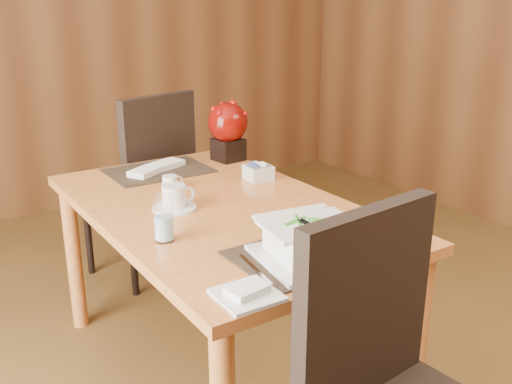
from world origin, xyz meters
TOP-DOWN VIEW (x-y plane):
  - back_wall at (0.00, 3.00)m, footprint 5.00×0.02m
  - dining_table at (0.00, 0.60)m, footprint 0.90×1.50m
  - placemat_near at (0.00, 0.05)m, footprint 0.45×0.33m
  - placemat_far at (0.00, 1.15)m, footprint 0.45×0.33m
  - soup_setting at (-0.02, 0.01)m, footprint 0.34×0.34m
  - coffee_cup at (-0.16, 0.65)m, footprint 0.17×0.17m
  - water_glass at (-0.32, 0.40)m, footprint 0.07×0.07m
  - creamer_jug at (-0.07, 0.88)m, footprint 0.09×0.09m
  - sugar_caddy at (0.31, 0.79)m, footprint 0.11×0.11m
  - berry_decor at (0.37, 1.14)m, footprint 0.19×0.19m
  - napkins_far at (-0.00, 1.15)m, footprint 0.31×0.21m
  - bread_plate at (-0.30, -0.07)m, footprint 0.16×0.16m
  - far_chair at (0.11, 1.59)m, footprint 0.60×0.61m

SIDE VIEW (x-z plane):
  - far_chair at x=0.11m, z-range 0.07..1.11m
  - dining_table at x=0.00m, z-range 0.28..1.03m
  - placemat_near at x=0.00m, z-range 0.75..0.76m
  - placemat_far at x=0.00m, z-range 0.75..0.76m
  - bread_plate at x=-0.30m, z-range 0.75..0.76m
  - napkins_far at x=0.00m, z-range 0.76..0.78m
  - creamer_jug at x=-0.07m, z-range 0.75..0.81m
  - sugar_caddy at x=0.31m, z-range 0.75..0.81m
  - coffee_cup at x=-0.16m, z-range 0.74..0.84m
  - soup_setting at x=-0.02m, z-range 0.75..0.87m
  - water_glass at x=-0.32m, z-range 0.75..0.91m
  - berry_decor at x=0.37m, z-range 0.77..1.05m
  - back_wall at x=0.00m, z-range 0.00..2.80m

